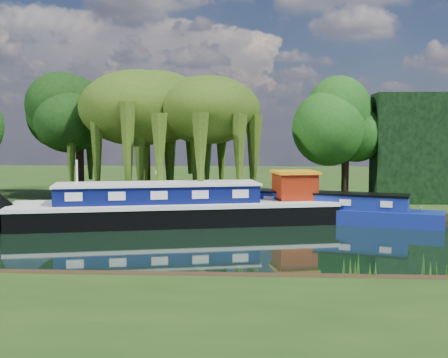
{
  "coord_description": "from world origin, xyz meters",
  "views": [
    {
      "loc": [
        7.28,
        -28.06,
        5.5
      ],
      "look_at": [
        5.4,
        5.29,
        2.8
      ],
      "focal_mm": 45.0,
      "sensor_mm": 36.0,
      "label": 1
    }
  ],
  "objects": [
    {
      "name": "mooring_posts",
      "position": [
        -0.5,
        8.4,
        0.95
      ],
      "size": [
        19.16,
        0.16,
        1.0
      ],
      "color": "silver",
      "rests_on": "far_bank"
    },
    {
      "name": "tree_far_mid",
      "position": [
        -6.55,
        15.39,
        6.62
      ],
      "size": [
        5.48,
        5.48,
        8.96
      ],
      "color": "black",
      "rests_on": "far_bank"
    },
    {
      "name": "willow_left",
      "position": [
        -1.03,
        13.96,
        7.23
      ],
      "size": [
        7.79,
        7.79,
        9.33
      ],
      "color": "black",
      "rests_on": "far_bank"
    },
    {
      "name": "ground",
      "position": [
        0.0,
        0.0,
        0.0
      ],
      "size": [
        120.0,
        120.0,
        0.0
      ],
      "primitive_type": "plane",
      "color": "black"
    },
    {
      "name": "willow_right",
      "position": [
        3.28,
        11.61,
        6.55
      ],
      "size": [
        6.86,
        6.86,
        8.36
      ],
      "color": "black",
      "rests_on": "far_bank"
    },
    {
      "name": "dutch_barge",
      "position": [
        2.57,
        5.83,
        1.02
      ],
      "size": [
        20.03,
        8.63,
        4.12
      ],
      "rotation": [
        0.0,
        0.0,
        0.22
      ],
      "color": "black",
      "rests_on": "ground"
    },
    {
      "name": "reeds_near",
      "position": [
        6.87,
        -7.57,
        0.55
      ],
      "size": [
        33.7,
        1.5,
        1.1
      ],
      "color": "#1A4713",
      "rests_on": "ground"
    },
    {
      "name": "lamppost",
      "position": [
        0.5,
        10.5,
        2.42
      ],
      "size": [
        0.36,
        0.36,
        2.56
      ],
      "color": "silver",
      "rests_on": "far_bank"
    },
    {
      "name": "narrowboat",
      "position": [
        11.84,
        7.1,
        0.71
      ],
      "size": [
        13.74,
        6.44,
        2.0
      ],
      "rotation": [
        0.0,
        0.0,
        -0.32
      ],
      "color": "navy",
      "rests_on": "ground"
    },
    {
      "name": "conifer_hedge",
      "position": [
        19.0,
        14.0,
        4.45
      ],
      "size": [
        6.0,
        3.0,
        8.0
      ],
      "primitive_type": "cube",
      "color": "black",
      "rests_on": "far_bank"
    },
    {
      "name": "far_bank",
      "position": [
        0.0,
        34.0,
        0.23
      ],
      "size": [
        120.0,
        52.0,
        0.45
      ],
      "primitive_type": "cube",
      "color": "#1A340E",
      "rests_on": "ground"
    },
    {
      "name": "white_cruiser",
      "position": [
        17.57,
        6.66,
        0.0
      ],
      "size": [
        2.47,
        2.19,
        1.21
      ],
      "primitive_type": "imported",
      "rotation": [
        0.0,
        0.0,
        1.48
      ],
      "color": "silver",
      "rests_on": "ground"
    },
    {
      "name": "tree_far_right",
      "position": [
        13.96,
        14.11,
        5.93
      ],
      "size": [
        4.87,
        4.87,
        7.97
      ],
      "color": "black",
      "rests_on": "far_bank"
    }
  ]
}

